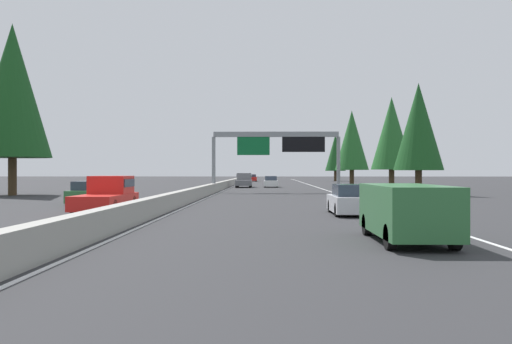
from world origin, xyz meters
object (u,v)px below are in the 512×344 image
Objects in this scene: sedan_mid_right at (271,182)px; conifer_right_far at (352,140)px; sign_gantry_overhead at (278,144)px; sedan_mid_left at (350,200)px; oncoming_near at (108,195)px; pickup_mid_center at (244,180)px; conifer_right_distant at (335,153)px; minivan_near_center at (406,210)px; sedan_far_left at (252,178)px; oncoming_far at (90,193)px; conifer_right_mid at (392,133)px; conifer_left_near at (12,91)px; conifer_right_near at (419,127)px.

conifer_right_far reaches higher than sedan_mid_right.
sign_gantry_overhead is 28.08m from sedan_mid_left.
oncoming_near is (-26.80, 9.06, -3.86)m from sign_gantry_overhead.
conifer_right_distant is at bearing -20.93° from pickup_mid_center.
conifer_right_far is 1.04× the size of conifer_right_distant.
minivan_near_center reaches higher than sedan_far_left.
sedan_mid_right is (45.91, 3.57, 0.00)m from sedan_mid_left.
minivan_near_center is 1.14× the size of sedan_mid_left.
conifer_right_distant reaches higher than sedan_mid_right.
sign_gantry_overhead reaches higher than oncoming_far.
conifer_left_near is (-14.69, 36.22, 2.78)m from conifer_right_mid.
sedan_far_left is at bearing 4.00° from sign_gantry_overhead.
conifer_right_near is at bearing -22.69° from sedan_mid_left.
conifer_left_near reaches higher than sedan_far_left.
conifer_right_near is (-64.30, -16.58, 5.37)m from sedan_far_left.
oncoming_far is (-37.77, 11.77, 0.00)m from sedan_mid_right.
sedan_far_left is at bearing 20.97° from conifer_right_far.
conifer_right_distant reaches higher than minivan_near_center.
sedan_far_left is 69.25m from conifer_left_near.
conifer_right_far is 0.69× the size of conifer_left_near.
conifer_right_distant is at bearing -11.93° from sign_gantry_overhead.
conifer_left_near reaches higher than oncoming_far.
pickup_mid_center is 1.27× the size of sedan_mid_right.
oncoming_far is at bearing 167.56° from pickup_mid_center.
sedan_far_left is at bearing 174.05° from oncoming_far.
conifer_right_near is 0.96× the size of conifer_right_far.
minivan_near_center is 0.50× the size of conifer_right_distant.
sedan_mid_left is 37.33m from conifer_right_mid.
conifer_right_distant is (83.38, -25.84, 5.38)m from oncoming_far.
sign_gantry_overhead is 15.26m from conifer_right_mid.
conifer_right_far is (3.20, -14.59, 5.40)m from pickup_mid_center.
minivan_near_center is 97.50m from sedan_far_left.
sedan_mid_right is 48.03m from conifer_right_distant.
conifer_right_mid reaches higher than conifer_right_distant.
conifer_right_near reaches higher than minivan_near_center.
minivan_near_center is 24.12m from oncoming_far.
sedan_mid_left is at bearing 86.13° from oncoming_near.
conifer_right_far is (2.77, -11.06, 5.64)m from sedan_mid_right.
conifer_right_near reaches higher than sedan_mid_left.
sign_gantry_overhead is 2.26× the size of pickup_mid_center.
minivan_near_center is at bearing 172.88° from conifer_right_far.
minivan_near_center is 47.26m from conifer_right_mid.
conifer_right_mid reaches higher than minivan_near_center.
oncoming_far is 0.42× the size of conifer_right_far.
conifer_left_near reaches higher than pickup_mid_center.
oncoming_near is at bearing 86.13° from sedan_mid_left.
oncoming_near is 8.03m from oncoming_far.
sedan_mid_right is 0.42× the size of conifer_right_mid.
conifer_right_mid is at bearing -12.09° from minivan_near_center.
sign_gantry_overhead is 28.55m from oncoming_near.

